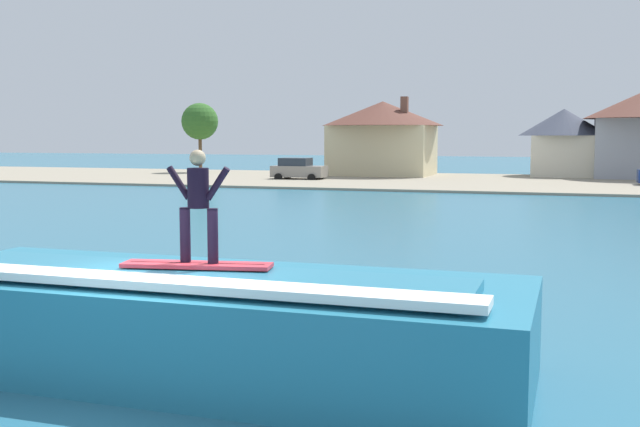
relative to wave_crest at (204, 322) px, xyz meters
name	(u,v)px	position (x,y,z in m)	size (l,w,h in m)	color
ground_plane	(145,390)	(-0.42, -1.01, -0.77)	(260.00, 260.00, 0.00)	#2A6680
wave_crest	(204,322)	(0.00, 0.00, 0.00)	(9.71, 3.48, 1.64)	teal
surfboard	(197,265)	(-0.04, -0.12, 0.90)	(2.30, 0.89, 0.06)	#D8333F
surfer	(198,200)	(-0.02, -0.08, 1.87)	(1.03, 0.32, 1.69)	black
shoreline_bank	(495,182)	(-0.42, 49.62, -0.69)	(120.00, 22.85, 0.16)	gray
car_near_shore	(298,169)	(-15.91, 47.70, 0.17)	(4.34, 2.29, 1.86)	gray
house_with_chimney	(383,133)	(-10.91, 55.84, 3.09)	(10.74, 10.74, 7.01)	beige
house_small_cottage	(563,138)	(4.36, 59.24, 2.67)	(7.68, 7.68, 5.97)	beige
tree_tall_bare	(200,122)	(-28.78, 55.53, 4.22)	(3.49, 3.49, 6.77)	brown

